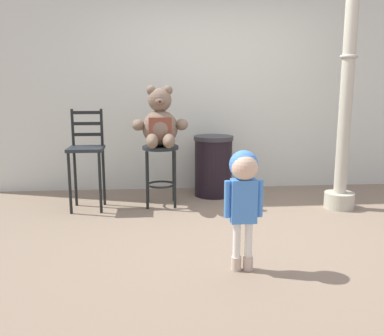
# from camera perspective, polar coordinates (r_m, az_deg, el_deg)

# --- Properties ---
(ground_plane) EXTENTS (24.00, 24.00, 0.00)m
(ground_plane) POSITION_cam_1_polar(r_m,az_deg,el_deg) (4.10, 5.77, -8.69)
(ground_plane) COLOR #7F6E5A
(building_wall) EXTENTS (6.12, 0.30, 3.97)m
(building_wall) POSITION_cam_1_polar(r_m,az_deg,el_deg) (5.86, 2.42, 16.93)
(building_wall) COLOR beige
(building_wall) RESTS_ON ground_plane
(bar_stool_with_teddy) EXTENTS (0.42, 0.42, 0.70)m
(bar_stool_with_teddy) POSITION_cam_1_polar(r_m,az_deg,el_deg) (4.90, -4.25, 0.78)
(bar_stool_with_teddy) COLOR #1E2429
(bar_stool_with_teddy) RESTS_ON ground_plane
(teddy_bear) EXTENTS (0.63, 0.57, 0.68)m
(teddy_bear) POSITION_cam_1_polar(r_m,az_deg,el_deg) (4.81, -4.32, 5.95)
(teddy_bear) COLOR brown
(teddy_bear) RESTS_ON bar_stool_with_teddy
(child_walking) EXTENTS (0.29, 0.23, 0.92)m
(child_walking) POSITION_cam_1_polar(r_m,az_deg,el_deg) (3.13, 6.98, -2.21)
(child_walking) COLOR #C4AD99
(child_walking) RESTS_ON ground_plane
(trash_bin) EXTENTS (0.50, 0.50, 0.76)m
(trash_bin) POSITION_cam_1_polar(r_m,az_deg,el_deg) (5.35, 2.88, 0.30)
(trash_bin) COLOR black
(trash_bin) RESTS_ON ground_plane
(lamppost) EXTENTS (0.33, 0.33, 2.92)m
(lamppost) POSITION_cam_1_polar(r_m,az_deg,el_deg) (4.98, 19.98, 7.88)
(lamppost) COLOR #B3B099
(lamppost) RESTS_ON ground_plane
(bar_chair_empty) EXTENTS (0.38, 0.38, 1.12)m
(bar_chair_empty) POSITION_cam_1_polar(r_m,az_deg,el_deg) (4.86, -14.02, 1.88)
(bar_chair_empty) COLOR #1E2429
(bar_chair_empty) RESTS_ON ground_plane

